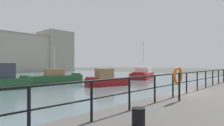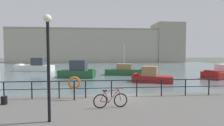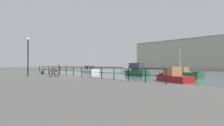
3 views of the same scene
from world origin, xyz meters
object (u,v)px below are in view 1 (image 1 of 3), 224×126
(moored_cabin_cruiser, at_px, (0,80))
(mooring_bollard, at_px, (138,117))
(life_ring_stand, at_px, (178,77))
(moored_red_daysailer, at_px, (143,74))
(moored_green_narrowboat, at_px, (57,77))
(moored_blue_motorboat, at_px, (106,79))

(moored_cabin_cruiser, xyz_separation_m, mooring_bollard, (-2.26, -18.61, 0.31))
(moored_cabin_cruiser, bearing_deg, life_ring_stand, -70.85)
(moored_red_daysailer, relative_size, mooring_bollard, 17.85)
(mooring_bollard, distance_m, life_ring_stand, 3.82)
(moored_green_narrowboat, distance_m, moored_red_daysailer, 15.45)
(moored_green_narrowboat, bearing_deg, moored_red_daysailer, -7.30)
(moored_red_daysailer, bearing_deg, moored_green_narrowboat, -39.60)
(moored_cabin_cruiser, bearing_deg, moored_red_daysailer, 8.81)
(moored_red_daysailer, distance_m, mooring_bollard, 29.74)
(moored_blue_motorboat, distance_m, moored_cabin_cruiser, 11.33)
(moored_cabin_cruiser, height_order, mooring_bollard, moored_cabin_cruiser)
(moored_green_narrowboat, height_order, moored_red_daysailer, moored_red_daysailer)
(moored_blue_motorboat, bearing_deg, life_ring_stand, 78.68)
(moored_cabin_cruiser, relative_size, moored_red_daysailer, 0.75)
(moored_green_narrowboat, xyz_separation_m, moored_cabin_cruiser, (-7.99, -2.71, 0.30))
(moored_blue_motorboat, height_order, moored_cabin_cruiser, moored_cabin_cruiser)
(moored_green_narrowboat, distance_m, life_ring_stand, 21.77)
(moored_cabin_cruiser, distance_m, mooring_bollard, 18.75)
(moored_blue_motorboat, xyz_separation_m, life_ring_stand, (-8.58, -12.72, 1.31))
(moored_green_narrowboat, relative_size, moored_red_daysailer, 0.95)
(moored_red_daysailer, relative_size, life_ring_stand, 5.62)
(moored_cabin_cruiser, bearing_deg, mooring_bollard, -82.32)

